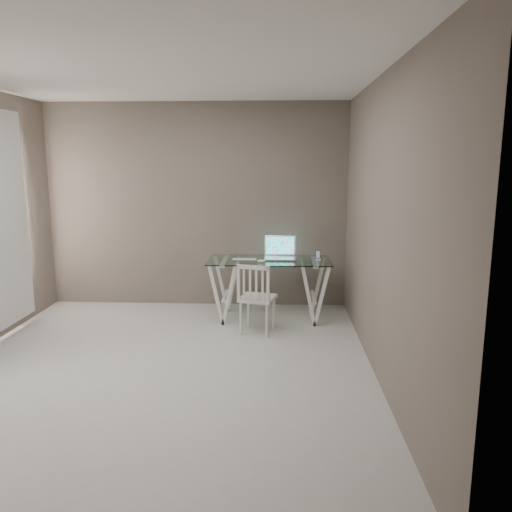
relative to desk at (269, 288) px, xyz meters
The scene contains 7 objects.
room 2.35m from the desk, 122.91° to the right, with size 4.50×4.52×2.71m.
desk is the anchor object (origin of this frame).
chair 0.60m from the desk, 103.28° to the right, with size 0.45×0.45×0.82m.
laptop 0.46m from the desk, 43.91° to the left, with size 0.39×0.37×0.27m.
keyboard 0.48m from the desk, behind, with size 0.31×0.13×0.01m, color silver.
mouse 0.42m from the desk, 120.22° to the right, with size 0.10×0.06×0.03m, color white.
phone_dock 0.72m from the desk, ahead, with size 0.06×0.06×0.12m.
Camera 1 is at (1.10, -4.37, 1.94)m, focal length 35.00 mm.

